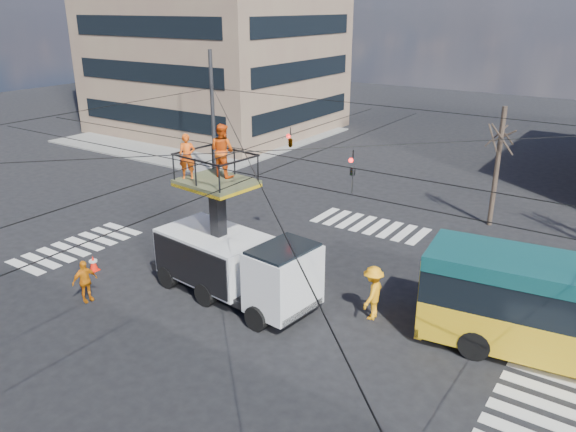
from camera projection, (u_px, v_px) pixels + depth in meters
The scene contains 9 objects.
ground at pixel (249, 308), 20.69m from camera, with size 120.00×120.00×0.00m, color black.
sidewalk_nw at pixel (205, 135), 47.96m from camera, with size 18.00×18.00×0.12m, color slate.
crosswalks at pixel (249, 307), 20.69m from camera, with size 22.40×22.40×0.02m, color silver, non-canonical shape.
overhead_network at pixel (251, 194), 19.53m from camera, with size 24.24×24.24×8.00m.
tree_a at pixel (501, 135), 26.91m from camera, with size 2.00×2.00×6.00m.
utility_truck at pixel (234, 247), 20.75m from camera, with size 7.21×3.25×6.48m.
traffic_cone at pixel (93, 263), 23.49m from camera, with size 0.36×0.36×0.68m, color #FE1A0A.
worker_ground at pixel (85, 281), 20.90m from camera, with size 0.96×0.40×1.65m, color orange.
flagger at pixel (373, 293), 19.69m from camera, with size 1.28×0.74×1.99m, color #FF9F10.
Camera 1 is at (11.38, -14.24, 10.46)m, focal length 35.00 mm.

